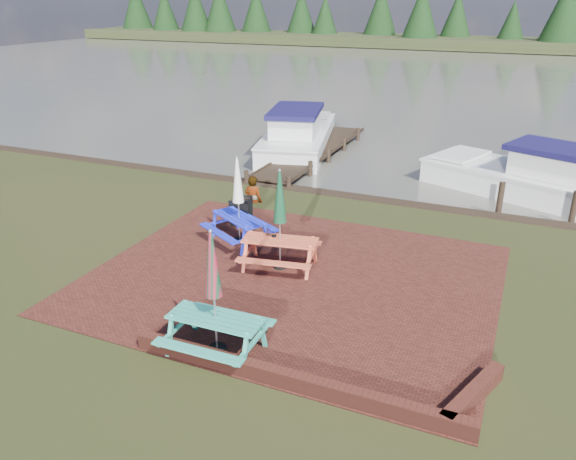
# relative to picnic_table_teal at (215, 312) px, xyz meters

# --- Properties ---
(ground) EXTENTS (120.00, 120.00, 0.00)m
(ground) POSITION_rel_picnic_table_teal_xyz_m (0.14, 2.20, -0.84)
(ground) COLOR black
(ground) RESTS_ON ground
(paving) EXTENTS (9.00, 7.50, 0.02)m
(paving) POSITION_rel_picnic_table_teal_xyz_m (0.14, 3.20, -0.83)
(paving) COLOR #3C1913
(paving) RESTS_ON ground
(brick_wall) EXTENTS (6.21, 1.79, 0.30)m
(brick_wall) POSITION_rel_picnic_table_teal_xyz_m (2.29, -0.22, -0.69)
(brick_wall) COLOR #4C1E16
(brick_wall) RESTS_ON ground
(water) EXTENTS (120.00, 60.00, 0.02)m
(water) POSITION_rel_picnic_table_teal_xyz_m (0.14, 39.20, -0.84)
(water) COLOR #4E4B43
(water) RESTS_ON ground
(far_treeline) EXTENTS (120.00, 10.00, 8.10)m
(far_treeline) POSITION_rel_picnic_table_teal_xyz_m (0.14, 68.20, 2.44)
(far_treeline) COLOR black
(far_treeline) RESTS_ON ground
(picnic_table_teal) EXTENTS (1.76, 1.57, 2.40)m
(picnic_table_teal) POSITION_rel_picnic_table_teal_xyz_m (0.00, 0.00, 0.00)
(picnic_table_teal) COLOR teal
(picnic_table_teal) RESTS_ON ground
(picnic_table_red) EXTENTS (1.99, 1.84, 2.43)m
(picnic_table_red) POSITION_rel_picnic_table_teal_xyz_m (-0.35, 3.58, 0.01)
(picnic_table_red) COLOR #D15435
(picnic_table_red) RESTS_ON ground
(picnic_table_blue) EXTENTS (2.16, 2.09, 2.29)m
(picnic_table_blue) POSITION_rel_picnic_table_teal_xyz_m (-1.95, 4.54, -0.04)
(picnic_table_blue) COLOR #1C29D3
(picnic_table_blue) RESTS_ON ground
(chalkboard) EXTENTS (0.56, 0.68, 0.85)m
(chalkboard) POSITION_rel_picnic_table_teal_xyz_m (-2.41, 5.50, -0.40)
(chalkboard) COLOR black
(chalkboard) RESTS_ON ground
(jetty) EXTENTS (1.76, 9.08, 1.00)m
(jetty) POSITION_rel_picnic_table_teal_xyz_m (-3.36, 13.48, -0.73)
(jetty) COLOR black
(jetty) RESTS_ON ground
(boat_jetty) EXTENTS (4.19, 7.67, 2.11)m
(boat_jetty) POSITION_rel_picnic_table_teal_xyz_m (-4.42, 14.52, -0.41)
(boat_jetty) COLOR silver
(boat_jetty) RESTS_ON ground
(boat_near) EXTENTS (7.73, 5.02, 1.98)m
(boat_near) POSITION_rel_picnic_table_teal_xyz_m (5.21, 12.03, -0.45)
(boat_near) COLOR silver
(boat_near) RESTS_ON ground
(person) EXTENTS (0.63, 0.43, 1.66)m
(person) POSITION_rel_picnic_table_teal_xyz_m (-3.02, 7.46, -0.01)
(person) COLOR gray
(person) RESTS_ON ground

